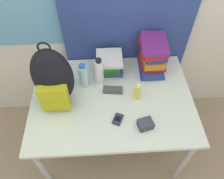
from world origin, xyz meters
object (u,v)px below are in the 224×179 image
at_px(book_stack_left, 109,64).
at_px(water_bottle, 84,76).
at_px(camera_pouch, 145,124).
at_px(sunscreen_bottle, 138,92).
at_px(cell_phone, 118,119).
at_px(sunglasses_case, 113,90).
at_px(book_stack_center, 152,56).
at_px(backpack, 53,79).
at_px(sports_bottle, 99,72).

height_order(book_stack_left, water_bottle, water_bottle).
xyz_separation_m(book_stack_left, camera_pouch, (0.22, -0.55, -0.05)).
bearing_deg(sunscreen_bottle, book_stack_left, 123.14).
height_order(cell_phone, sunglasses_case, sunglasses_case).
relative_size(book_stack_center, cell_phone, 2.79).
bearing_deg(book_stack_left, cell_phone, -85.83).
relative_size(book_stack_left, water_bottle, 1.27).
height_order(book_stack_center, sunscreen_bottle, book_stack_center).
relative_size(backpack, camera_pouch, 4.73).
distance_m(book_stack_left, camera_pouch, 0.59).
distance_m(backpack, water_bottle, 0.27).
bearing_deg(sunglasses_case, sports_bottle, 134.55).
bearing_deg(sunglasses_case, water_bottle, 159.19).
relative_size(water_bottle, sunglasses_case, 1.40).
bearing_deg(book_stack_center, sunglasses_case, -145.42).
xyz_separation_m(book_stack_left, cell_phone, (0.04, -0.48, -0.08)).
bearing_deg(backpack, camera_pouch, -23.30).
bearing_deg(water_bottle, book_stack_left, 34.45).
bearing_deg(camera_pouch, backpack, 156.70).
relative_size(sunscreen_bottle, sunglasses_case, 1.02).
xyz_separation_m(sports_bottle, camera_pouch, (0.30, -0.42, -0.09)).
bearing_deg(water_bottle, sunscreen_bottle, -21.46).
bearing_deg(sunglasses_case, backpack, -171.70).
relative_size(sunglasses_case, camera_pouch, 1.36).
distance_m(backpack, book_stack_left, 0.51).
bearing_deg(cell_phone, sunscreen_bottle, 49.53).
bearing_deg(sunscreen_bottle, sunglasses_case, 157.75).
relative_size(book_stack_center, sports_bottle, 1.19).
height_order(book_stack_left, cell_phone, book_stack_left).
height_order(backpack, book_stack_left, backpack).
height_order(water_bottle, camera_pouch, water_bottle).
distance_m(book_stack_left, book_stack_center, 0.35).
bearing_deg(sports_bottle, backpack, -152.59).
bearing_deg(sunscreen_bottle, water_bottle, 158.54).
xyz_separation_m(book_stack_center, sunglasses_case, (-0.33, -0.23, -0.13)).
distance_m(book_stack_left, sunscreen_bottle, 0.35).
xyz_separation_m(backpack, book_stack_left, (0.39, 0.28, -0.15)).
xyz_separation_m(backpack, water_bottle, (0.19, 0.14, -0.13)).
height_order(book_stack_center, water_bottle, book_stack_center).
bearing_deg(sunscreen_bottle, camera_pouch, -84.42).
height_order(sports_bottle, cell_phone, sports_bottle).
height_order(book_stack_left, camera_pouch, book_stack_left).
xyz_separation_m(backpack, cell_phone, (0.43, -0.20, -0.23)).
relative_size(book_stack_center, camera_pouch, 2.60).
xyz_separation_m(book_stack_left, sunscreen_bottle, (0.19, -0.30, -0.01)).
bearing_deg(book_stack_center, cell_phone, -122.49).
relative_size(water_bottle, camera_pouch, 1.90).
relative_size(book_stack_left, sports_bottle, 1.11).
bearing_deg(sunglasses_case, cell_phone, -85.56).
bearing_deg(backpack, cell_phone, -25.06).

